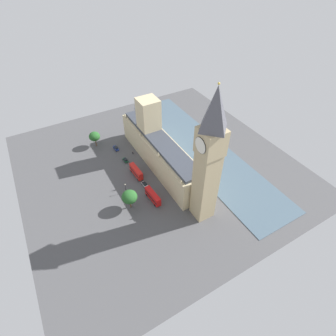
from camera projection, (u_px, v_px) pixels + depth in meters
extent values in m
plane|color=#4C4C4F|center=(157.00, 165.00, 140.60)|extent=(135.82, 135.82, 0.00)
cube|color=#475B6B|center=(201.00, 149.00, 150.91)|extent=(28.15, 122.24, 0.25)
cube|color=#CCBA8E|center=(160.00, 153.00, 136.31)|extent=(13.23, 65.82, 14.93)
cube|color=#CCBA8E|center=(149.00, 128.00, 137.94)|extent=(9.84, 9.84, 32.66)
cube|color=#383D47|center=(160.00, 140.00, 130.74)|extent=(10.06, 63.19, 1.60)
cone|color=#CCBA8E|center=(125.00, 115.00, 147.03)|extent=(1.20, 1.20, 2.89)
cone|color=#CCBA8E|center=(140.00, 134.00, 134.66)|extent=(1.20, 1.20, 2.01)
cone|color=#CCBA8E|center=(158.00, 154.00, 121.70)|extent=(1.20, 1.20, 2.88)
cone|color=#CCBA8E|center=(181.00, 181.00, 109.36)|extent=(1.20, 1.20, 1.90)
cube|color=tan|center=(205.00, 186.00, 105.60)|extent=(7.82, 7.82, 34.15)
cube|color=tan|center=(211.00, 142.00, 90.61)|extent=(8.60, 8.60, 10.40)
cylinder|color=silver|center=(200.00, 145.00, 88.97)|extent=(0.25, 5.94, 5.94)
torus|color=black|center=(200.00, 145.00, 88.97)|extent=(0.24, 6.18, 6.18)
cylinder|color=silver|center=(203.00, 135.00, 93.46)|extent=(5.94, 0.25, 5.94)
torus|color=black|center=(203.00, 135.00, 93.46)|extent=(6.18, 0.24, 6.18)
pyramid|color=#4C4C54|center=(216.00, 108.00, 81.95)|extent=(8.60, 8.60, 15.32)
sphere|color=gold|center=(219.00, 84.00, 76.52)|extent=(0.80, 0.80, 0.80)
cube|color=navy|center=(116.00, 148.00, 150.40)|extent=(1.96, 4.66, 0.75)
cube|color=black|center=(116.00, 147.00, 149.78)|extent=(1.62, 2.62, 0.65)
cylinder|color=black|center=(114.00, 148.00, 151.26)|extent=(0.27, 0.69, 0.68)
cylinder|color=black|center=(116.00, 147.00, 151.91)|extent=(0.27, 0.69, 0.68)
cylinder|color=black|center=(116.00, 151.00, 149.39)|extent=(0.27, 0.69, 0.68)
cylinder|color=black|center=(118.00, 150.00, 150.04)|extent=(0.27, 0.69, 0.68)
cube|color=#19472D|center=(125.00, 160.00, 142.57)|extent=(2.02, 4.19, 0.75)
cube|color=black|center=(125.00, 159.00, 141.98)|extent=(1.62, 2.38, 0.65)
cylinder|color=black|center=(123.00, 160.00, 143.30)|extent=(0.29, 0.69, 0.68)
cylinder|color=black|center=(126.00, 159.00, 143.96)|extent=(0.29, 0.69, 0.68)
cylinder|color=black|center=(125.00, 163.00, 141.69)|extent=(0.29, 0.69, 0.68)
cylinder|color=black|center=(128.00, 162.00, 142.35)|extent=(0.29, 0.69, 0.68)
cube|color=red|center=(136.00, 171.00, 133.17)|extent=(2.96, 10.60, 4.20)
cube|color=black|center=(136.00, 171.00, 133.11)|extent=(3.01, 10.20, 0.70)
cylinder|color=black|center=(131.00, 171.00, 136.42)|extent=(0.40, 1.11, 1.10)
cylinder|color=black|center=(135.00, 170.00, 137.33)|extent=(0.40, 1.11, 1.10)
cylinder|color=black|center=(138.00, 180.00, 131.83)|extent=(0.40, 1.11, 1.10)
cylinder|color=black|center=(142.00, 178.00, 132.74)|extent=(0.40, 1.11, 1.10)
cube|color=#B7B7BC|center=(145.00, 185.00, 128.88)|extent=(2.11, 4.66, 0.75)
cube|color=black|center=(145.00, 184.00, 128.55)|extent=(1.70, 2.64, 0.65)
cylinder|color=black|center=(148.00, 187.00, 128.57)|extent=(0.29, 0.69, 0.68)
cylinder|color=black|center=(145.00, 188.00, 127.89)|extent=(0.29, 0.69, 0.68)
cylinder|color=black|center=(145.00, 183.00, 130.38)|extent=(0.29, 0.69, 0.68)
cylinder|color=black|center=(142.00, 184.00, 129.69)|extent=(0.29, 0.69, 0.68)
cube|color=red|center=(153.00, 196.00, 120.87)|extent=(3.17, 10.64, 4.20)
cube|color=black|center=(153.00, 196.00, 120.81)|extent=(3.21, 10.24, 0.70)
cylinder|color=black|center=(159.00, 203.00, 120.49)|extent=(0.42, 1.12, 1.10)
cylinder|color=black|center=(155.00, 205.00, 119.55)|extent=(0.42, 1.12, 1.10)
cylinder|color=black|center=(151.00, 193.00, 125.02)|extent=(0.42, 1.12, 1.10)
cylinder|color=black|center=(147.00, 195.00, 124.08)|extent=(0.42, 1.12, 1.10)
cylinder|color=black|center=(133.00, 153.00, 147.47)|extent=(0.58, 0.58, 1.37)
sphere|color=tan|center=(133.00, 152.00, 146.92)|extent=(0.26, 0.26, 0.26)
cube|color=maroon|center=(132.00, 152.00, 147.56)|extent=(0.33, 0.20, 0.25)
cylinder|color=brown|center=(131.00, 204.00, 118.21)|extent=(0.56, 0.56, 4.19)
ellipsoid|color=#235623|center=(129.00, 197.00, 115.04)|extent=(6.93, 6.93, 5.89)
cylinder|color=brown|center=(96.00, 143.00, 151.99)|extent=(0.56, 0.56, 4.17)
ellipsoid|color=#235623|center=(94.00, 136.00, 149.02)|extent=(6.22, 6.22, 5.28)
cylinder|color=black|center=(126.00, 189.00, 124.42)|extent=(0.18, 0.18, 5.14)
sphere|color=#F2EAC6|center=(125.00, 185.00, 122.50)|extent=(0.56, 0.56, 0.56)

